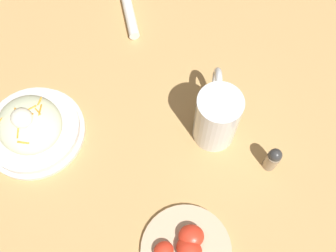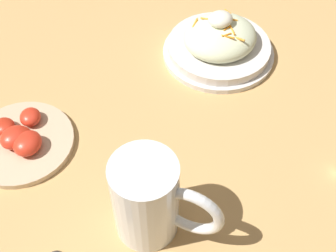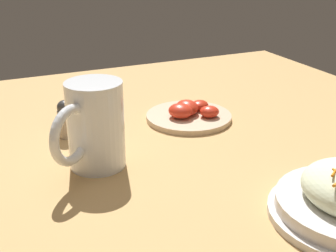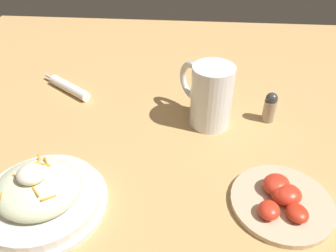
{
  "view_description": "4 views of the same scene",
  "coord_description": "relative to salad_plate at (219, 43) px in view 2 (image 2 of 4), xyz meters",
  "views": [
    {
      "loc": [
        -0.3,
        0.3,
        0.82
      ],
      "look_at": [
        -0.06,
        0.04,
        0.07
      ],
      "focal_mm": 42.26,
      "sensor_mm": 36.0,
      "label": 1
    },
    {
      "loc": [
        -0.25,
        -0.33,
        0.62
      ],
      "look_at": [
        -0.04,
        0.06,
        0.07
      ],
      "focal_mm": 47.89,
      "sensor_mm": 36.0,
      "label": 2
    },
    {
      "loc": [
        0.55,
        -0.22,
        0.36
      ],
      "look_at": [
        -0.05,
        0.05,
        0.09
      ],
      "focal_mm": 49.03,
      "sensor_mm": 36.0,
      "label": 3
    },
    {
      "loc": [
        -0.08,
        0.59,
        0.47
      ],
      "look_at": [
        -0.04,
        0.06,
        0.06
      ],
      "focal_mm": 35.41,
      "sensor_mm": 36.0,
      "label": 4
    }
  ],
  "objects": [
    {
      "name": "ground_plane",
      "position": [
        -0.17,
        -0.23,
        -0.03
      ],
      "size": [
        1.43,
        1.43,
        0.0
      ],
      "primitive_type": "plane",
      "color": "tan"
    },
    {
      "name": "salad_plate",
      "position": [
        0.0,
        0.0,
        0.0
      ],
      "size": [
        0.23,
        0.23,
        0.1
      ],
      "color": "silver",
      "rests_on": "ground_plane"
    },
    {
      "name": "beer_mug",
      "position": [
        -0.29,
        -0.28,
        0.03
      ],
      "size": [
        0.13,
        0.14,
        0.15
      ],
      "color": "white",
      "rests_on": "ground_plane"
    },
    {
      "name": "tomato_plate",
      "position": [
        -0.42,
        -0.04,
        -0.02
      ],
      "size": [
        0.18,
        0.18,
        0.04
      ],
      "color": "#D1B28E",
      "rests_on": "ground_plane"
    }
  ]
}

